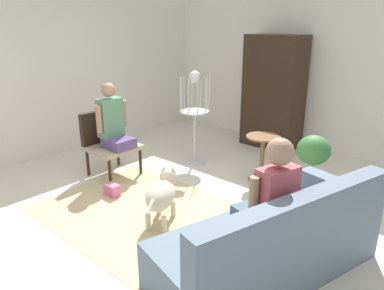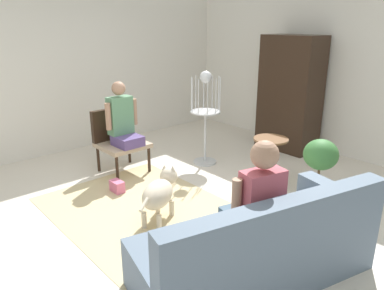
{
  "view_description": "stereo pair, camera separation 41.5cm",
  "coord_description": "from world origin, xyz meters",
  "views": [
    {
      "loc": [
        2.85,
        -2.72,
        2.13
      ],
      "look_at": [
        0.19,
        0.19,
        0.8
      ],
      "focal_mm": 34.73,
      "sensor_mm": 36.0,
      "label": 1
    },
    {
      "loc": [
        3.14,
        -2.43,
        2.13
      ],
      "look_at": [
        0.19,
        0.19,
        0.8
      ],
      "focal_mm": 34.73,
      "sensor_mm": 36.0,
      "label": 2
    }
  ],
  "objects": [
    {
      "name": "round_end_table",
      "position": [
        0.35,
        1.44,
        0.37
      ],
      "size": [
        0.46,
        0.46,
        0.66
      ],
      "color": "brown",
      "rests_on": "ground"
    },
    {
      "name": "armoire_cabinet",
      "position": [
        -0.39,
        2.91,
        0.96
      ],
      "size": [
        0.95,
        0.56,
        1.91
      ],
      "primitive_type": "cube",
      "color": "black",
      "rests_on": "ground"
    },
    {
      "name": "left_wall",
      "position": [
        -2.86,
        0.3,
        1.45
      ],
      "size": [
        0.12,
        7.13,
        2.89
      ],
      "primitive_type": "cube",
      "color": "silver",
      "rests_on": "ground"
    },
    {
      "name": "ground_plane",
      "position": [
        0.0,
        0.0,
        0.0
      ],
      "size": [
        7.83,
        7.83,
        0.0
      ],
      "primitive_type": "plane",
      "color": "beige"
    },
    {
      "name": "dog",
      "position": [
        0.14,
        -0.24,
        0.34
      ],
      "size": [
        0.51,
        0.76,
        0.56
      ],
      "color": "beige",
      "rests_on": "ground"
    },
    {
      "name": "bird_cage_stand",
      "position": [
        -0.81,
        1.35,
        0.81
      ],
      "size": [
        0.45,
        0.45,
        1.43
      ],
      "color": "silver",
      "rests_on": "ground"
    },
    {
      "name": "back_wall",
      "position": [
        0.0,
        3.32,
        1.45
      ],
      "size": [
        6.21,
        0.12,
        2.89
      ],
      "primitive_type": "cube",
      "color": "silver",
      "rests_on": "ground"
    },
    {
      "name": "person_on_couch",
      "position": [
        1.46,
        -0.23,
        0.78
      ],
      "size": [
        0.53,
        0.5,
        0.83
      ],
      "color": "#425D72"
    },
    {
      "name": "potted_plant",
      "position": [
        1.03,
        1.52,
        0.49
      ],
      "size": [
        0.42,
        0.42,
        0.78
      ],
      "color": "beige",
      "rests_on": "ground"
    },
    {
      "name": "couch",
      "position": [
        1.51,
        -0.22,
        0.31
      ],
      "size": [
        1.32,
        2.21,
        0.88
      ],
      "color": "slate",
      "rests_on": "ground"
    },
    {
      "name": "person_on_armchair",
      "position": [
        -1.32,
        0.21,
        0.8
      ],
      "size": [
        0.45,
        0.5,
        0.89
      ],
      "color": "#56427D"
    },
    {
      "name": "armchair",
      "position": [
        -1.47,
        0.2,
        0.52
      ],
      "size": [
        0.63,
        0.65,
        0.91
      ],
      "color": "black",
      "rests_on": "ground"
    },
    {
      "name": "area_rug",
      "position": [
        0.07,
        -0.26,
        0.0
      ],
      "size": [
        2.87,
        1.83,
        0.01
      ],
      "primitive_type": "cube",
      "color": "#C6B284",
      "rests_on": "ground"
    },
    {
      "name": "handbag",
      "position": [
        -0.81,
        -0.23,
        0.08
      ],
      "size": [
        0.2,
        0.12,
        0.15
      ],
      "primitive_type": "cube",
      "color": "#D8668C",
      "rests_on": "ground"
    }
  ]
}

